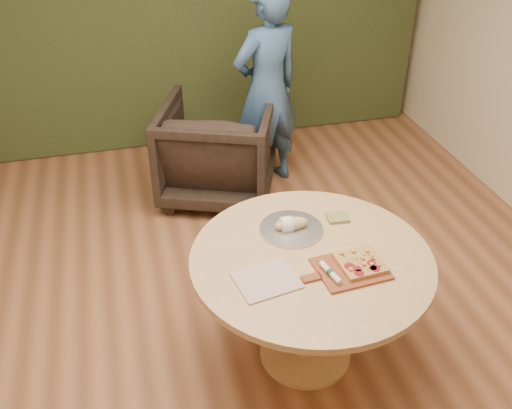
{
  "coord_description": "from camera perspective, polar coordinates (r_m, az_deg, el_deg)",
  "views": [
    {
      "loc": [
        -0.55,
        -2.29,
        2.64
      ],
      "look_at": [
        0.11,
        0.25,
        0.89
      ],
      "focal_mm": 40.0,
      "sensor_mm": 36.0,
      "label": 1
    }
  ],
  "objects": [
    {
      "name": "bread_roll",
      "position": [
        3.18,
        3.4,
        -1.95
      ],
      "size": [
        0.19,
        0.09,
        0.09
      ],
      "color": "tan",
      "rests_on": "serving_tray"
    },
    {
      "name": "armchair",
      "position": [
        4.71,
        -3.85,
        5.85
      ],
      "size": [
        1.13,
        1.1,
        0.91
      ],
      "primitive_type": "imported",
      "rotation": [
        0.0,
        0.0,
        2.76
      ],
      "color": "black",
      "rests_on": "ground"
    },
    {
      "name": "newspaper",
      "position": [
        2.87,
        1.05,
        -7.6
      ],
      "size": [
        0.34,
        0.3,
        0.01
      ],
      "primitive_type": "cube",
      "rotation": [
        0.0,
        0.0,
        0.17
      ],
      "color": "silver",
      "rests_on": "pedestal_table"
    },
    {
      "name": "pizza_paddle",
      "position": [
        2.97,
        9.28,
        -6.4
      ],
      "size": [
        0.46,
        0.31,
        0.01
      ],
      "rotation": [
        0.0,
        0.0,
        0.08
      ],
      "color": "brown",
      "rests_on": "pedestal_table"
    },
    {
      "name": "pedestal_table",
      "position": [
        3.12,
        5.44,
        -7.17
      ],
      "size": [
        1.29,
        1.29,
        0.75
      ],
      "rotation": [
        0.0,
        0.0,
        0.2
      ],
      "color": "tan",
      "rests_on": "ground"
    },
    {
      "name": "green_packet",
      "position": [
        3.32,
        8.16,
        -1.32
      ],
      "size": [
        0.13,
        0.11,
        0.02
      ],
      "primitive_type": "cube",
      "rotation": [
        0.0,
        0.0,
        -0.09
      ],
      "color": "#5C682F",
      "rests_on": "pedestal_table"
    },
    {
      "name": "serving_tray",
      "position": [
        3.21,
        3.53,
        -2.45
      ],
      "size": [
        0.36,
        0.36,
        0.02
      ],
      "color": "silver",
      "rests_on": "pedestal_table"
    },
    {
      "name": "room_shell",
      "position": [
        2.67,
        -1.04,
        5.82
      ],
      "size": [
        5.04,
        6.04,
        2.84
      ],
      "color": "#995F3D",
      "rests_on": "ground"
    },
    {
      "name": "cutlery_roll",
      "position": [
        2.9,
        7.44,
        -6.74
      ],
      "size": [
        0.07,
        0.2,
        0.03
      ],
      "rotation": [
        0.0,
        0.0,
        0.23
      ],
      "color": "silver",
      "rests_on": "pizza_paddle"
    },
    {
      "name": "person_standing",
      "position": [
        4.73,
        1.09,
        11.44
      ],
      "size": [
        0.73,
        0.6,
        1.71
      ],
      "primitive_type": "imported",
      "rotation": [
        0.0,
        0.0,
        3.49
      ],
      "color": "#345581",
      "rests_on": "ground"
    },
    {
      "name": "flatbread_pizza",
      "position": [
        2.98,
        10.4,
        -5.77
      ],
      "size": [
        0.24,
        0.24,
        0.04
      ],
      "rotation": [
        0.0,
        0.0,
        0.08
      ],
      "color": "tan",
      "rests_on": "pizza_paddle"
    }
  ]
}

